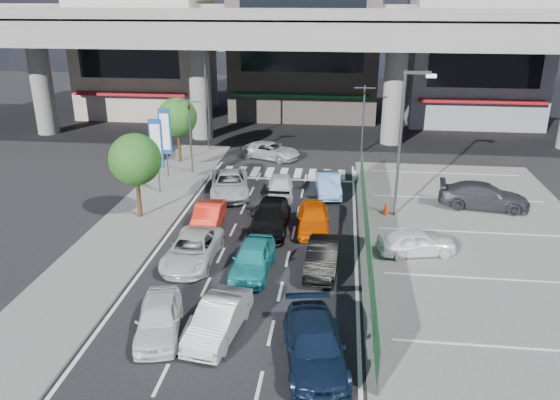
# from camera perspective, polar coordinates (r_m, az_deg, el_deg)

# --- Properties ---
(ground) EXTENTS (120.00, 120.00, 0.00)m
(ground) POSITION_cam_1_polar(r_m,az_deg,el_deg) (25.97, -2.74, -5.99)
(ground) COLOR black
(ground) RESTS_ON ground
(parking_lot) EXTENTS (12.00, 28.00, 0.06)m
(parking_lot) POSITION_cam_1_polar(r_m,az_deg,el_deg) (28.37, 20.56, -4.89)
(parking_lot) COLOR #595956
(parking_lot) RESTS_ON ground
(sidewalk_left) EXTENTS (4.00, 30.00, 0.12)m
(sidewalk_left) POSITION_cam_1_polar(r_m,az_deg,el_deg) (31.22, -14.34, -1.75)
(sidewalk_left) COLOR #595956
(sidewalk_left) RESTS_ON ground
(fence_run) EXTENTS (0.16, 22.00, 1.80)m
(fence_run) POSITION_cam_1_polar(r_m,az_deg,el_deg) (26.22, 9.12, -3.78)
(fence_run) COLOR #1F5C2E
(fence_run) RESTS_ON ground
(expressway) EXTENTS (64.00, 14.00, 10.75)m
(expressway) POSITION_cam_1_polar(r_m,az_deg,el_deg) (45.11, 1.70, 17.10)
(expressway) COLOR slate
(expressway) RESTS_ON ground
(building_west) EXTENTS (12.00, 10.90, 13.00)m
(building_west) POSITION_cam_1_polar(r_m,az_deg,el_deg) (58.54, -13.80, 15.17)
(building_west) COLOR #A39983
(building_west) RESTS_ON ground
(building_center) EXTENTS (14.00, 10.90, 15.00)m
(building_center) POSITION_cam_1_polar(r_m,az_deg,el_deg) (56.11, 2.70, 16.52)
(building_center) COLOR gray
(building_center) RESTS_ON ground
(building_east) EXTENTS (12.00, 10.90, 12.00)m
(building_east) POSITION_cam_1_polar(r_m,az_deg,el_deg) (56.43, 19.53, 13.89)
(building_east) COLOR gray
(building_east) RESTS_ON ground
(traffic_light_left) EXTENTS (1.60, 1.24, 5.20)m
(traffic_light_left) POSITION_cam_1_polar(r_m,az_deg,el_deg) (37.10, -9.44, 8.47)
(traffic_light_left) COLOR #595B60
(traffic_light_left) RESTS_ON ground
(traffic_light_right) EXTENTS (1.60, 1.24, 5.20)m
(traffic_light_right) POSITION_cam_1_polar(r_m,az_deg,el_deg) (42.60, 8.78, 10.10)
(traffic_light_right) COLOR #595B60
(traffic_light_right) RESTS_ON ground
(street_lamp_right) EXTENTS (1.65, 0.22, 8.00)m
(street_lamp_right) POSITION_cam_1_polar(r_m,az_deg,el_deg) (29.85, 12.83, 6.89)
(street_lamp_right) COLOR #595B60
(street_lamp_right) RESTS_ON ground
(street_lamp_left) EXTENTS (1.65, 0.22, 8.00)m
(street_lamp_left) POSITION_cam_1_polar(r_m,az_deg,el_deg) (42.67, -7.50, 11.32)
(street_lamp_left) COLOR #595B60
(street_lamp_left) RESTS_ON ground
(signboard_near) EXTENTS (0.80, 0.14, 4.70)m
(signboard_near) POSITION_cam_1_polar(r_m,az_deg,el_deg) (33.89, -12.80, 5.55)
(signboard_near) COLOR #595B60
(signboard_near) RESTS_ON ground
(signboard_far) EXTENTS (0.80, 0.14, 4.70)m
(signboard_far) POSITION_cam_1_polar(r_m,az_deg,el_deg) (36.76, -11.90, 6.80)
(signboard_far) COLOR #595B60
(signboard_far) RESTS_ON ground
(tree_near) EXTENTS (2.80, 2.80, 4.80)m
(tree_near) POSITION_cam_1_polar(r_m,az_deg,el_deg) (30.14, -14.90, 4.10)
(tree_near) COLOR #382314
(tree_near) RESTS_ON ground
(tree_far) EXTENTS (2.80, 2.80, 4.80)m
(tree_far) POSITION_cam_1_polar(r_m,az_deg,el_deg) (40.00, -10.67, 8.48)
(tree_far) COLOR #382314
(tree_far) RESTS_ON ground
(van_white_back_left) EXTENTS (2.33, 4.10, 1.31)m
(van_white_back_left) POSITION_cam_1_polar(r_m,az_deg,el_deg) (20.71, -12.56, -11.97)
(van_white_back_left) COLOR white
(van_white_back_left) RESTS_ON ground
(hatch_white_back_mid) EXTENTS (1.96, 4.14, 1.31)m
(hatch_white_back_mid) POSITION_cam_1_polar(r_m,az_deg,el_deg) (20.32, -6.44, -12.26)
(hatch_white_back_mid) COLOR silver
(hatch_white_back_mid) RESTS_ON ground
(minivan_navy_back) EXTENTS (2.73, 5.02, 1.38)m
(minivan_navy_back) POSITION_cam_1_polar(r_m,az_deg,el_deg) (18.87, 3.63, -14.93)
(minivan_navy_back) COLOR #0E1B31
(minivan_navy_back) RESTS_ON ground
(sedan_white_mid_left) EXTENTS (2.19, 4.64, 1.28)m
(sedan_white_mid_left) POSITION_cam_1_polar(r_m,az_deg,el_deg) (25.54, -9.13, -5.12)
(sedan_white_mid_left) COLOR silver
(sedan_white_mid_left) RESTS_ON ground
(taxi_teal_mid) EXTENTS (1.79, 4.11, 1.38)m
(taxi_teal_mid) POSITION_cam_1_polar(r_m,az_deg,el_deg) (24.34, -2.85, -6.10)
(taxi_teal_mid) COLOR teal
(taxi_teal_mid) RESTS_ON ground
(hatch_black_mid_right) EXTENTS (1.58, 4.01, 1.30)m
(hatch_black_mid_right) POSITION_cam_1_polar(r_m,az_deg,el_deg) (24.57, 4.47, -5.97)
(hatch_black_mid_right) COLOR black
(hatch_black_mid_right) RESTS_ON ground
(taxi_orange_left) EXTENTS (1.60, 4.01, 1.30)m
(taxi_orange_left) POSITION_cam_1_polar(r_m,az_deg,el_deg) (29.01, -7.51, -1.75)
(taxi_orange_left) COLOR red
(taxi_orange_left) RESTS_ON ground
(sedan_black_mid) EXTENTS (1.98, 4.77, 1.38)m
(sedan_black_mid) POSITION_cam_1_polar(r_m,az_deg,el_deg) (28.55, -1.04, -1.86)
(sedan_black_mid) COLOR black
(sedan_black_mid) RESTS_ON ground
(taxi_orange_right) EXTENTS (1.90, 4.15, 1.38)m
(taxi_orange_right) POSITION_cam_1_polar(r_m,az_deg,el_deg) (28.57, 3.51, -1.89)
(taxi_orange_right) COLOR #E55000
(taxi_orange_right) RESTS_ON ground
(wagon_silver_front_left) EXTENTS (3.26, 5.33, 1.38)m
(wagon_silver_front_left) POSITION_cam_1_polar(r_m,az_deg,el_deg) (33.71, -5.29, 1.68)
(wagon_silver_front_left) COLOR #B5B9BC
(wagon_silver_front_left) RESTS_ON ground
(sedan_white_front_mid) EXTENTS (1.88, 3.83, 1.26)m
(sedan_white_front_mid) POSITION_cam_1_polar(r_m,az_deg,el_deg) (33.26, 0.06, 1.39)
(sedan_white_front_mid) COLOR silver
(sedan_white_front_mid) RESTS_ON ground
(kei_truck_front_right) EXTENTS (1.82, 4.07, 1.30)m
(kei_truck_front_right) POSITION_cam_1_polar(r_m,az_deg,el_deg) (33.80, 5.05, 1.67)
(kei_truck_front_right) COLOR #5889C0
(kei_truck_front_right) RESTS_ON ground
(crossing_wagon_silver) EXTENTS (4.85, 3.57, 1.22)m
(crossing_wagon_silver) POSITION_cam_1_polar(r_m,az_deg,el_deg) (41.06, -0.94, 5.17)
(crossing_wagon_silver) COLOR #B5B7BE
(crossing_wagon_silver) RESTS_ON ground
(parked_sedan_white) EXTENTS (3.93, 2.26, 1.26)m
(parked_sedan_white) POSITION_cam_1_polar(r_m,az_deg,el_deg) (26.65, 14.09, -4.25)
(parked_sedan_white) COLOR white
(parked_sedan_white) RESTS_ON parking_lot
(parked_sedan_dgrey) EXTENTS (5.24, 2.72, 1.45)m
(parked_sedan_dgrey) POSITION_cam_1_polar(r_m,az_deg,el_deg) (33.45, 20.51, 0.41)
(parked_sedan_dgrey) COLOR #34333A
(parked_sedan_dgrey) RESTS_ON parking_lot
(traffic_cone) EXTENTS (0.51, 0.51, 0.76)m
(traffic_cone) POSITION_cam_1_polar(r_m,az_deg,el_deg) (31.13, 11.00, -0.78)
(traffic_cone) COLOR #F82F0D
(traffic_cone) RESTS_ON parking_lot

